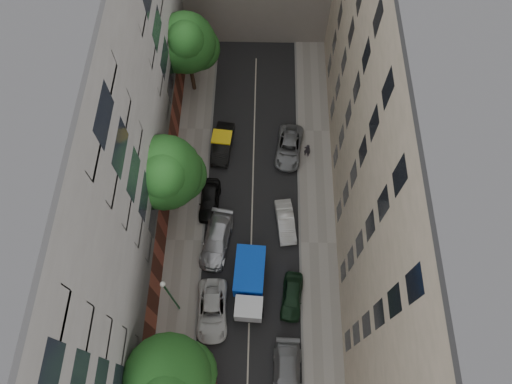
{
  "coord_description": "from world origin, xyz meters",
  "views": [
    {
      "loc": [
        0.66,
        -13.03,
        35.44
      ],
      "look_at": [
        0.36,
        1.62,
        6.0
      ],
      "focal_mm": 32.0,
      "sensor_mm": 36.0,
      "label": 1
    }
  ],
  "objects_px": {
    "tree_far": "(187,45)",
    "car_left_4": "(210,200)",
    "tree_mid": "(166,175)",
    "pedestrian": "(307,150)",
    "tree_near": "(169,381)",
    "car_left_2": "(212,311)",
    "lamp_post": "(170,294)",
    "car_left_5": "(223,144)",
    "tarp_truck": "(249,282)",
    "car_right_2": "(292,296)",
    "car_left_3": "(217,240)",
    "car_right_4": "(289,147)",
    "car_right_3": "(286,222)",
    "car_right_1": "(287,376)"
  },
  "relations": [
    {
      "from": "tree_far",
      "to": "car_left_4",
      "type": "bearing_deg",
      "value": -79.55
    },
    {
      "from": "tree_mid",
      "to": "pedestrian",
      "type": "bearing_deg",
      "value": 26.24
    },
    {
      "from": "car_left_4",
      "to": "tree_near",
      "type": "bearing_deg",
      "value": -91.85
    },
    {
      "from": "car_left_2",
      "to": "lamp_post",
      "type": "distance_m",
      "value": 4.6
    },
    {
      "from": "car_left_5",
      "to": "tree_mid",
      "type": "height_order",
      "value": "tree_mid"
    },
    {
      "from": "tarp_truck",
      "to": "tree_far",
      "type": "distance_m",
      "value": 20.76
    },
    {
      "from": "car_right_2",
      "to": "tree_far",
      "type": "height_order",
      "value": "tree_far"
    },
    {
      "from": "car_left_3",
      "to": "tree_far",
      "type": "xyz_separation_m",
      "value": [
        -3.05,
        15.82,
        5.24
      ]
    },
    {
      "from": "car_left_3",
      "to": "car_left_4",
      "type": "bearing_deg",
      "value": 112.03
    },
    {
      "from": "tarp_truck",
      "to": "car_right_2",
      "type": "distance_m",
      "value": 3.45
    },
    {
      "from": "tarp_truck",
      "to": "car_left_3",
      "type": "distance_m",
      "value": 4.57
    },
    {
      "from": "lamp_post",
      "to": "car_left_2",
      "type": "bearing_deg",
      "value": -5.43
    },
    {
      "from": "car_right_4",
      "to": "car_left_5",
      "type": "bearing_deg",
      "value": -174.6
    },
    {
      "from": "car_right_4",
      "to": "tree_near",
      "type": "distance_m",
      "value": 22.02
    },
    {
      "from": "car_right_3",
      "to": "car_right_4",
      "type": "height_order",
      "value": "car_right_4"
    },
    {
      "from": "car_left_3",
      "to": "car_left_5",
      "type": "distance_m",
      "value": 9.2
    },
    {
      "from": "car_left_4",
      "to": "car_right_3",
      "type": "bearing_deg",
      "value": -13.69
    },
    {
      "from": "tree_near",
      "to": "car_right_4",
      "type": "bearing_deg",
      "value": 68.74
    },
    {
      "from": "tree_mid",
      "to": "lamp_post",
      "type": "relative_size",
      "value": 1.26
    },
    {
      "from": "tree_far",
      "to": "tree_mid",
      "type": "bearing_deg",
      "value": -91.99
    },
    {
      "from": "tree_near",
      "to": "lamp_post",
      "type": "bearing_deg",
      "value": 98.34
    },
    {
      "from": "tarp_truck",
      "to": "car_left_5",
      "type": "distance_m",
      "value": 13.09
    },
    {
      "from": "tree_near",
      "to": "pedestrian",
      "type": "relative_size",
      "value": 5.35
    },
    {
      "from": "car_left_5",
      "to": "car_right_1",
      "type": "height_order",
      "value": "car_left_5"
    },
    {
      "from": "tree_near",
      "to": "tree_far",
      "type": "xyz_separation_m",
      "value": [
        -1.27,
        26.73,
        -0.01
      ]
    },
    {
      "from": "car_left_3",
      "to": "car_right_4",
      "type": "height_order",
      "value": "car_left_3"
    },
    {
      "from": "car_left_3",
      "to": "car_right_3",
      "type": "height_order",
      "value": "car_left_3"
    },
    {
      "from": "lamp_post",
      "to": "tree_far",
      "type": "bearing_deg",
      "value": 91.24
    },
    {
      "from": "car_right_3",
      "to": "tree_far",
      "type": "bearing_deg",
      "value": 114.08
    },
    {
      "from": "car_right_4",
      "to": "tree_near",
      "type": "relative_size",
      "value": 0.54
    },
    {
      "from": "car_left_2",
      "to": "tree_far",
      "type": "xyz_separation_m",
      "value": [
        -3.05,
        21.42,
        5.31
      ]
    },
    {
      "from": "car_left_2",
      "to": "car_right_3",
      "type": "xyz_separation_m",
      "value": [
        5.6,
        7.4,
        -0.03
      ]
    },
    {
      "from": "tree_near",
      "to": "lamp_post",
      "type": "distance_m",
      "value": 5.82
    },
    {
      "from": "car_left_5",
      "to": "car_right_3",
      "type": "height_order",
      "value": "car_left_5"
    },
    {
      "from": "car_right_4",
      "to": "tree_near",
      "type": "xyz_separation_m",
      "value": [
        -7.75,
        -19.91,
        5.33
      ]
    },
    {
      "from": "car_right_1",
      "to": "tree_near",
      "type": "relative_size",
      "value": 0.56
    },
    {
      "from": "tree_near",
      "to": "tarp_truck",
      "type": "bearing_deg",
      "value": 58.17
    },
    {
      "from": "tarp_truck",
      "to": "car_right_4",
      "type": "relative_size",
      "value": 1.16
    },
    {
      "from": "tree_mid",
      "to": "car_right_3",
      "type": "bearing_deg",
      "value": -8.1
    },
    {
      "from": "tree_mid",
      "to": "car_left_2",
      "type": "bearing_deg",
      "value": -68.1
    },
    {
      "from": "tree_near",
      "to": "tree_far",
      "type": "bearing_deg",
      "value": 92.72
    },
    {
      "from": "car_left_2",
      "to": "tree_far",
      "type": "relative_size",
      "value": 0.56
    },
    {
      "from": "tarp_truck",
      "to": "car_right_2",
      "type": "relative_size",
      "value": 1.45
    },
    {
      "from": "car_left_4",
      "to": "car_right_1",
      "type": "xyz_separation_m",
      "value": [
        6.4,
        -13.65,
        0.03
      ]
    },
    {
      "from": "car_left_4",
      "to": "pedestrian",
      "type": "bearing_deg",
      "value": 32.63
    },
    {
      "from": "car_left_4",
      "to": "car_right_2",
      "type": "bearing_deg",
      "value": -47.43
    },
    {
      "from": "car_left_3",
      "to": "tarp_truck",
      "type": "bearing_deg",
      "value": -42.69
    },
    {
      "from": "car_right_2",
      "to": "tree_near",
      "type": "bearing_deg",
      "value": -133.8
    },
    {
      "from": "car_right_3",
      "to": "car_right_4",
      "type": "bearing_deg",
      "value": 79.5
    },
    {
      "from": "car_right_1",
      "to": "car_right_3",
      "type": "bearing_deg",
      "value": 91.72
    }
  ]
}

